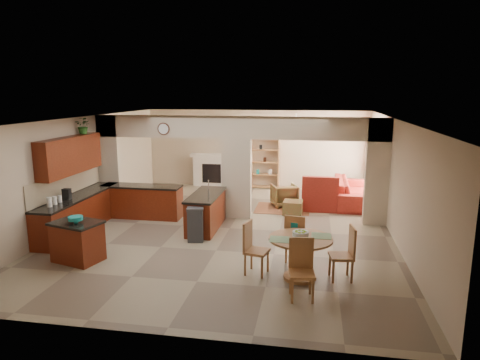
% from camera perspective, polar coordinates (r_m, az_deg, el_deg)
% --- Properties ---
extents(floor, '(10.00, 10.00, 0.00)m').
position_cam_1_polar(floor, '(11.07, -1.36, -6.44)').
color(floor, gray).
rests_on(floor, ground).
extents(ceiling, '(10.00, 10.00, 0.00)m').
position_cam_1_polar(ceiling, '(10.54, -1.43, 8.18)').
color(ceiling, white).
rests_on(ceiling, wall_back).
extents(wall_back, '(8.00, 0.00, 8.00)m').
position_cam_1_polar(wall_back, '(15.59, 2.15, 4.15)').
color(wall_back, '#C2A98E').
rests_on(wall_back, floor).
extents(wall_front, '(8.00, 0.00, 8.00)m').
position_cam_1_polar(wall_front, '(6.05, -10.62, -8.28)').
color(wall_front, '#C2A98E').
rests_on(wall_front, floor).
extents(wall_left, '(0.00, 10.00, 10.00)m').
position_cam_1_polar(wall_left, '(12.13, -20.29, 1.26)').
color(wall_left, '#C2A98E').
rests_on(wall_left, floor).
extents(wall_right, '(0.00, 10.00, 10.00)m').
position_cam_1_polar(wall_right, '(10.70, 20.12, -0.04)').
color(wall_right, '#C2A98E').
rests_on(wall_right, floor).
extents(partition_left_pier, '(0.60, 0.25, 2.80)m').
position_cam_1_polar(partition_left_pier, '(12.85, -16.92, 2.03)').
color(partition_left_pier, '#C2A98E').
rests_on(partition_left_pier, floor).
extents(partition_center_pier, '(0.80, 0.25, 2.20)m').
position_cam_1_polar(partition_center_pier, '(11.74, -0.45, 0.17)').
color(partition_center_pier, '#C2A98E').
rests_on(partition_center_pier, floor).
extents(partition_right_pier, '(0.60, 0.25, 2.80)m').
position_cam_1_polar(partition_right_pier, '(11.62, 17.81, 1.00)').
color(partition_right_pier, '#C2A98E').
rests_on(partition_right_pier, floor).
extents(partition_header, '(8.00, 0.25, 0.60)m').
position_cam_1_polar(partition_header, '(11.54, -0.46, 7.00)').
color(partition_header, '#C2A98E').
rests_on(partition_header, partition_center_pier).
extents(kitchen_counter, '(2.52, 3.29, 1.48)m').
position_cam_1_polar(kitchen_counter, '(11.76, -17.43, -3.53)').
color(kitchen_counter, '#451307').
rests_on(kitchen_counter, floor).
extents(upper_cabinets, '(0.35, 2.40, 0.90)m').
position_cam_1_polar(upper_cabinets, '(11.28, -21.68, 3.09)').
color(upper_cabinets, '#451307').
rests_on(upper_cabinets, wall_left).
extents(peninsula, '(0.70, 1.85, 0.91)m').
position_cam_1_polar(peninsula, '(10.96, -4.57, -4.17)').
color(peninsula, '#451307').
rests_on(peninsula, floor).
extents(wall_clock, '(0.34, 0.03, 0.34)m').
position_cam_1_polar(wall_clock, '(11.92, -10.16, 6.73)').
color(wall_clock, '#4D2819').
rests_on(wall_clock, partition_header).
extents(rug, '(1.60, 1.30, 0.01)m').
position_cam_1_polar(rug, '(12.91, 5.69, -3.81)').
color(rug, '#975937').
rests_on(rug, floor).
extents(fireplace, '(1.60, 0.35, 1.20)m').
position_cam_1_polar(fireplace, '(15.84, -3.70, 1.38)').
color(fireplace, silver).
rests_on(fireplace, floor).
extents(shelving_unit, '(1.00, 0.32, 1.80)m').
position_cam_1_polar(shelving_unit, '(15.44, 3.33, 2.19)').
color(shelving_unit, '#9D6736').
rests_on(shelving_unit, floor).
extents(window_a, '(0.02, 0.90, 1.90)m').
position_cam_1_polar(window_a, '(12.96, 18.16, 1.14)').
color(window_a, white).
rests_on(window_a, wall_right).
extents(window_b, '(0.02, 0.90, 1.90)m').
position_cam_1_polar(window_b, '(14.62, 17.23, 2.34)').
color(window_b, white).
rests_on(window_b, wall_right).
extents(glazed_door, '(0.02, 0.70, 2.10)m').
position_cam_1_polar(glazed_door, '(13.82, 17.63, 1.16)').
color(glazed_door, white).
rests_on(glazed_door, wall_right).
extents(drape_a_left, '(0.10, 0.28, 2.30)m').
position_cam_1_polar(drape_a_left, '(12.37, 18.37, 0.64)').
color(drape_a_left, '#3D1D18').
rests_on(drape_a_left, wall_right).
extents(drape_a_right, '(0.10, 0.28, 2.30)m').
position_cam_1_polar(drape_a_right, '(13.54, 17.64, 1.60)').
color(drape_a_right, '#3D1D18').
rests_on(drape_a_right, wall_right).
extents(drape_b_left, '(0.10, 0.28, 2.30)m').
position_cam_1_polar(drape_b_left, '(14.03, 17.37, 1.95)').
color(drape_b_left, '#3D1D18').
rests_on(drape_b_left, wall_right).
extents(drape_b_right, '(0.10, 0.28, 2.30)m').
position_cam_1_polar(drape_b_right, '(15.21, 16.79, 2.71)').
color(drape_b_right, '#3D1D18').
rests_on(drape_b_right, wall_right).
extents(ceiling_fan, '(1.00, 1.00, 0.10)m').
position_cam_1_polar(ceiling_fan, '(13.36, 7.48, 7.80)').
color(ceiling_fan, white).
rests_on(ceiling_fan, ceiling).
extents(kitchen_island, '(1.12, 0.93, 0.84)m').
position_cam_1_polar(kitchen_island, '(9.51, -20.84, -7.63)').
color(kitchen_island, '#451307').
rests_on(kitchen_island, floor).
extents(teal_bowl, '(0.29, 0.29, 0.14)m').
position_cam_1_polar(teal_bowl, '(9.28, -21.06, -4.96)').
color(teal_bowl, teal).
rests_on(teal_bowl, kitchen_island).
extents(trash_can, '(0.40, 0.36, 0.76)m').
position_cam_1_polar(trash_can, '(10.08, -5.95, -6.07)').
color(trash_can, '#303032').
rests_on(trash_can, floor).
extents(dining_table, '(1.18, 1.18, 0.81)m').
position_cam_1_polar(dining_table, '(8.12, 8.04, -9.48)').
color(dining_table, '#9D6736').
rests_on(dining_table, floor).
extents(fruit_bowl, '(0.30, 0.30, 0.16)m').
position_cam_1_polar(fruit_bowl, '(7.94, 8.07, -7.23)').
color(fruit_bowl, '#8ABF29').
rests_on(fruit_bowl, dining_table).
extents(sofa, '(2.65, 1.06, 0.77)m').
position_cam_1_polar(sofa, '(13.83, 14.73, -1.48)').
color(sofa, maroon).
rests_on(sofa, floor).
extents(chaise, '(1.07, 0.88, 0.42)m').
position_cam_1_polar(chaise, '(12.99, 10.54, -2.93)').
color(chaise, maroon).
rests_on(chaise, floor).
extents(armchair, '(0.93, 0.95, 0.68)m').
position_cam_1_polar(armchair, '(13.13, 5.92, -2.04)').
color(armchair, maroon).
rests_on(armchair, floor).
extents(ottoman, '(0.56, 0.56, 0.39)m').
position_cam_1_polar(ottoman, '(12.35, 7.06, -3.67)').
color(ottoman, maroon).
rests_on(ottoman, floor).
extents(plant, '(0.40, 0.35, 0.43)m').
position_cam_1_polar(plant, '(11.82, -20.14, 6.82)').
color(plant, '#194412').
rests_on(plant, upper_cabinets).
extents(chair_north, '(0.50, 0.50, 1.02)m').
position_cam_1_polar(chair_north, '(8.82, 7.44, -7.55)').
color(chair_north, '#9D6736').
rests_on(chair_north, floor).
extents(chair_east, '(0.48, 0.48, 1.02)m').
position_cam_1_polar(chair_east, '(8.25, 13.97, -9.19)').
color(chair_east, '#9D6736').
rests_on(chair_east, floor).
extents(chair_south, '(0.47, 0.47, 1.02)m').
position_cam_1_polar(chair_south, '(7.45, 8.20, -11.28)').
color(chair_south, '#9D6736').
rests_on(chair_south, floor).
extents(chair_west, '(0.50, 0.50, 1.02)m').
position_cam_1_polar(chair_west, '(8.28, 1.70, -8.75)').
color(chair_west, '#9D6736').
rests_on(chair_west, floor).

